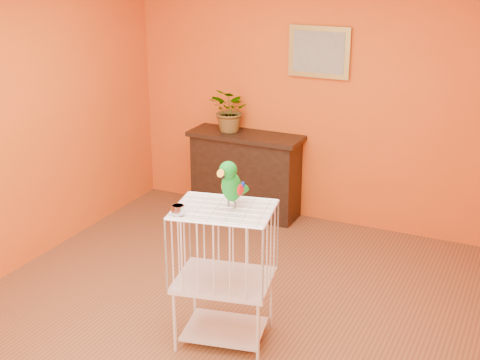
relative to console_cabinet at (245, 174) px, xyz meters
The scene contains 8 objects.
ground 2.20m from the console_cabinet, 71.01° to the right, with size 4.50×4.50×0.00m, color brown.
room_shell 2.44m from the console_cabinet, 71.01° to the right, with size 4.50×4.50×4.50m.
console_cabinet is the anchor object (origin of this frame).
potted_plant 0.65m from the console_cabinet, 169.46° to the right, with size 0.41×0.46×0.36m, color #26722D.
framed_picture 1.49m from the console_cabinet, 14.25° to the left, with size 0.62×0.04×0.50m.
birdcage 2.41m from the console_cabinet, 68.63° to the right, with size 0.76×0.64×1.03m.
feed_cup 2.63m from the console_cabinet, 75.27° to the right, with size 0.09×0.09×0.06m, color silver.
parrot 2.49m from the console_cabinet, 67.38° to the right, with size 0.18×0.31×0.34m.
Camera 1 is at (2.10, -3.99, 2.77)m, focal length 50.00 mm.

